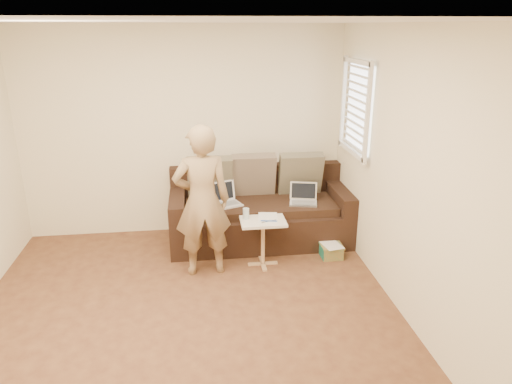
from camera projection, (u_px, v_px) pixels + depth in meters
The scene contains 17 objects.
floor at pixel (188, 330), 4.23m from camera, with size 4.50×4.50×0.00m, color #4D2B1C.
ceiling at pixel (171, 21), 3.36m from camera, with size 4.50×4.50×0.00m, color white.
wall_back at pixel (184, 133), 5.90m from camera, with size 4.00×4.00×0.00m, color beige.
wall_right at pixel (416, 183), 4.04m from camera, with size 4.50×4.50×0.00m, color beige.
window_blinds at pixel (356, 108), 5.30m from camera, with size 0.12×0.88×1.08m, color white, non-canonical shape.
sofa at pixel (260, 209), 5.86m from camera, with size 2.20×0.95×0.85m, color black, non-canonical shape.
pillow_left at pixel (210, 178), 5.84m from camera, with size 0.55×0.14×0.55m, color brown, non-canonical shape.
pillow_mid at pixel (254, 175), 5.95m from camera, with size 0.55×0.14×0.55m, color brown, non-canonical shape.
pillow_right at pixel (301, 174), 6.00m from camera, with size 0.55×0.14×0.55m, color brown, non-canonical shape.
laptop_silver at pixel (303, 204), 5.75m from camera, with size 0.33×0.24×0.22m, color #B7BABC, non-canonical shape.
laptop_white at pixel (226, 205), 5.69m from camera, with size 0.37×0.27×0.27m, color white, non-canonical shape.
person at pixel (202, 201), 4.96m from camera, with size 0.60×0.41×1.66m, color olive.
side_table at pixel (263, 243), 5.29m from camera, with size 0.50×0.35×0.55m, color silver, non-canonical shape.
drinking_glass at pixel (246, 214), 5.22m from camera, with size 0.07×0.07×0.12m, color silver, non-canonical shape.
scissors at pixel (269, 221), 5.15m from camera, with size 0.18×0.10×0.02m, color silver, non-canonical shape.
paper_on_table at pixel (268, 217), 5.27m from camera, with size 0.21×0.30×0.00m, color white, non-canonical shape.
striped_box at pixel (331, 251), 5.53m from camera, with size 0.26×0.26×0.16m, color orange, non-canonical shape.
Camera 1 is at (0.14, -3.62, 2.58)m, focal length 33.13 mm.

